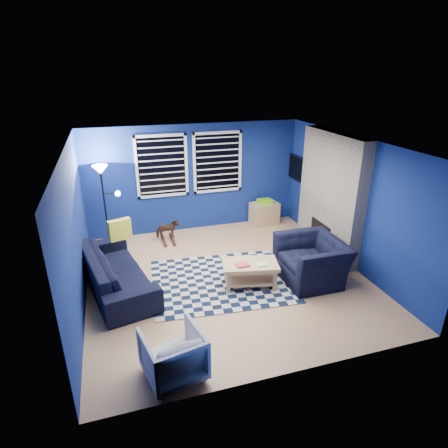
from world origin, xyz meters
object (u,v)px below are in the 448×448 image
armchair_bent (173,354)px  coffee_table (250,269)px  tv (299,170)px  sofa (116,270)px  floor_lamp (103,181)px  cabinet (264,213)px  armchair_big (312,260)px  rocking_horse (167,230)px

armchair_bent → coffee_table: armchair_bent is taller
tv → sofa: size_ratio=0.43×
tv → sofa: bearing=-158.6°
floor_lamp → sofa: bearing=-87.6°
sofa → cabinet: sofa is taller
cabinet → armchair_big: bearing=-102.2°
tv → armchair_big: tv is taller
coffee_table → cabinet: size_ratio=1.50×
coffee_table → cabinet: cabinet is taller
armchair_big → cabinet: 2.75m
armchair_big → floor_lamp: 4.44m
armchair_big → cabinet: size_ratio=1.70×
armchair_bent → cabinet: armchair_bent is taller
tv → coffee_table: size_ratio=0.94×
armchair_big → floor_lamp: bearing=-125.1°
sofa → cabinet: (3.66, 1.98, -0.06)m
floor_lamp → tv: bearing=0.1°
sofa → armchair_big: size_ratio=1.93×
rocking_horse → coffee_table: 2.55m
rocking_horse → cabinet: cabinet is taller
tv → cabinet: bearing=161.6°
tv → floor_lamp: size_ratio=0.55×
armchair_big → floor_lamp: (-3.51, 2.48, 1.10)m
tv → armchair_big: (-0.97, -2.49, -1.01)m
tv → cabinet: 1.37m
rocking_horse → coffee_table: bearing=-156.6°
armchair_big → armchair_bent: 3.26m
armchair_bent → coffee_table: 2.39m
coffee_table → cabinet: 2.97m
sofa → coffee_table: sofa is taller
sofa → armchair_big: 3.52m
rocking_horse → coffee_table: size_ratio=0.47×
rocking_horse → cabinet: (2.48, 0.33, 0.00)m
armchair_bent → rocking_horse: 4.04m
tv → armchair_big: 2.85m
armchair_bent → coffee_table: (1.68, 1.71, 0.00)m
tv → sofa: (-4.41, -1.73, -1.06)m
tv → coffee_table: bearing=-131.8°
sofa → rocking_horse: 2.02m
floor_lamp → armchair_big: bearing=-35.2°
tv → coffee_table: (-2.13, -2.38, -1.07)m
tv → armchair_bent: size_ratio=1.37×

